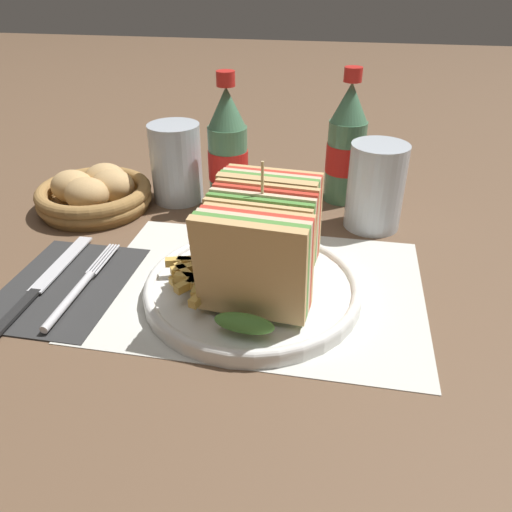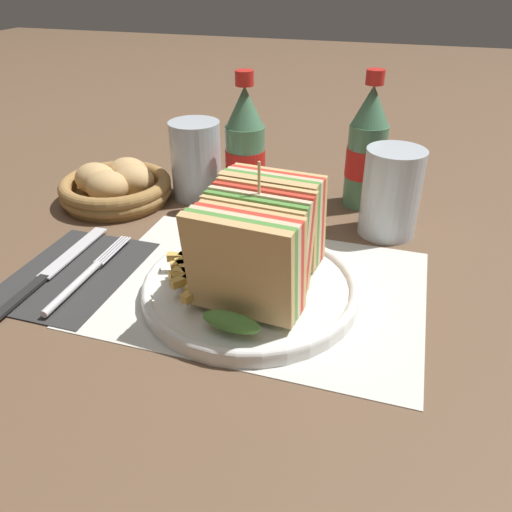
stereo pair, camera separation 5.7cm
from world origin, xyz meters
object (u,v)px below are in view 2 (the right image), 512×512
object	(u,v)px
plate_main	(251,287)
bread_basket	(116,186)
fork	(82,279)
coke_bottle_near	(245,152)
glass_far	(196,160)
knife	(55,268)
coke_bottle_far	(367,150)
glass_near	(390,198)
club_sandwich	(259,243)

from	to	relation	value
plate_main	bread_basket	bearing A→B (deg)	146.92
plate_main	fork	bearing A→B (deg)	-168.35
coke_bottle_near	glass_far	world-z (taller)	coke_bottle_near
fork	glass_far	world-z (taller)	glass_far
coke_bottle_near	bread_basket	world-z (taller)	coke_bottle_near
knife	coke_bottle_far	distance (m)	0.46
fork	bread_basket	size ratio (longest dim) A/B	1.03
knife	glass_near	distance (m)	0.44
plate_main	glass_far	world-z (taller)	glass_far
club_sandwich	knife	size ratio (longest dim) A/B	0.88
plate_main	coke_bottle_near	bearing A→B (deg)	109.56
plate_main	fork	distance (m)	0.20
coke_bottle_near	glass_far	distance (m)	0.09
fork	coke_bottle_far	bearing A→B (deg)	47.86
club_sandwich	glass_near	bearing A→B (deg)	58.91
fork	coke_bottle_far	size ratio (longest dim) A/B	0.88
glass_near	knife	bearing A→B (deg)	-149.20
bread_basket	plate_main	bearing A→B (deg)	-33.08
plate_main	club_sandwich	size ratio (longest dim) A/B	1.28
club_sandwich	coke_bottle_far	distance (m)	0.30
club_sandwich	glass_far	distance (m)	0.30
plate_main	bread_basket	distance (m)	0.33
club_sandwich	coke_bottle_near	bearing A→B (deg)	111.64
fork	glass_near	distance (m)	0.41
plate_main	glass_far	xyz separation A→B (m)	(-0.17, 0.24, 0.05)
coke_bottle_far	glass_near	xyz separation A→B (m)	(0.05, -0.09, -0.03)
club_sandwich	bread_basket	world-z (taller)	club_sandwich
glass_near	glass_far	size ratio (longest dim) A/B	1.00
plate_main	glass_near	xyz separation A→B (m)	(0.13, 0.20, 0.04)
club_sandwich	coke_bottle_far	xyz separation A→B (m)	(0.08, 0.29, 0.01)
coke_bottle_far	bread_basket	bearing A→B (deg)	-164.38
fork	coke_bottle_near	distance (m)	0.30
bread_basket	knife	bearing A→B (deg)	-80.42
club_sandwich	knife	bearing A→B (deg)	-175.31
club_sandwich	glass_far	bearing A→B (deg)	126.06
plate_main	coke_bottle_far	size ratio (longest dim) A/B	1.22
club_sandwich	glass_far	size ratio (longest dim) A/B	1.59
plate_main	club_sandwich	distance (m)	0.06
fork	coke_bottle_far	distance (m)	0.44
fork	coke_bottle_near	xyz separation A→B (m)	(0.12, 0.27, 0.08)
coke_bottle_near	bread_basket	distance (m)	0.21
knife	glass_far	bearing A→B (deg)	72.51
coke_bottle_far	glass_near	world-z (taller)	coke_bottle_far
club_sandwich	glass_near	world-z (taller)	club_sandwich
club_sandwich	fork	xyz separation A→B (m)	(-0.21, -0.04, -0.06)
plate_main	fork	world-z (taller)	plate_main
fork	knife	distance (m)	0.05
club_sandwich	coke_bottle_far	bearing A→B (deg)	74.84
knife	glass_near	xyz separation A→B (m)	(0.38, 0.23, 0.05)
bread_basket	coke_bottle_near	bearing A→B (deg)	12.32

